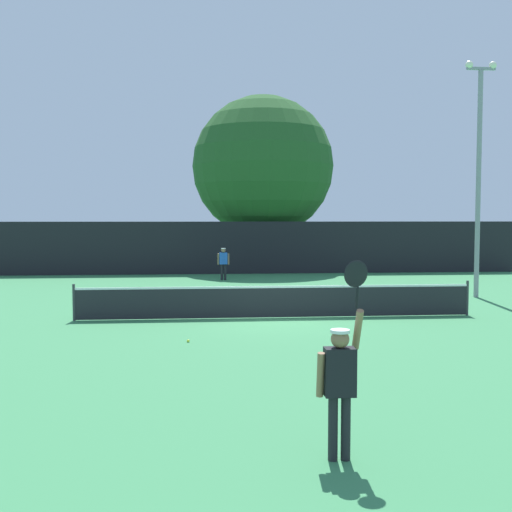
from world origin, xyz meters
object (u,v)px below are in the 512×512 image
at_px(parked_car_near, 118,251).
at_px(light_pole, 479,165).
at_px(large_tree, 263,167).
at_px(parked_car_mid, 333,253).
at_px(parked_car_far, 389,252).
at_px(tennis_ball, 188,341).
at_px(player_serving, 340,374).
at_px(player_receiving, 223,261).

bearing_deg(parked_car_near, light_pole, -57.70).
distance_m(light_pole, large_tree, 15.51).
bearing_deg(parked_car_mid, light_pole, -84.15).
relative_size(large_tree, parked_car_near, 2.30).
distance_m(light_pole, parked_car_far, 17.89).
xyz_separation_m(tennis_ball, parked_car_far, (12.59, 24.85, 0.74)).
bearing_deg(light_pole, player_serving, -119.90).
relative_size(player_serving, large_tree, 0.24).
bearing_deg(parked_car_near, player_serving, -85.50).
xyz_separation_m(light_pole, parked_car_near, (-15.87, 18.99, -4.18)).
bearing_deg(large_tree, parked_car_far, 21.11).
height_order(light_pole, parked_car_mid, light_pole).
relative_size(light_pole, large_tree, 0.87).
relative_size(player_serving, light_pole, 0.28).
relative_size(light_pole, parked_car_mid, 2.06).
bearing_deg(player_receiving, player_serving, 91.78).
height_order(tennis_ball, parked_car_far, parked_car_far).
bearing_deg(player_serving, player_receiving, 91.78).
relative_size(player_serving, parked_car_near, 0.56).
xyz_separation_m(large_tree, parked_car_near, (-9.14, 5.06, -5.23)).
xyz_separation_m(player_serving, large_tree, (1.87, 28.90, 4.93)).
distance_m(tennis_ball, light_pole, 13.95).
distance_m(tennis_ball, large_tree, 22.65).
distance_m(parked_car_mid, parked_car_far, 4.42).
height_order(player_receiving, parked_car_mid, parked_car_mid).
relative_size(tennis_ball, parked_car_near, 0.02).
xyz_separation_m(parked_car_near, parked_car_far, (17.82, -1.70, 0.00)).
relative_size(player_receiving, large_tree, 0.15).
xyz_separation_m(player_receiving, parked_car_far, (11.24, 10.05, -0.16)).
distance_m(player_serving, parked_car_mid, 31.28).
bearing_deg(parked_car_far, player_receiving, -132.70).
height_order(parked_car_mid, parked_car_far, same).
height_order(player_receiving, tennis_ball, player_receiving).
bearing_deg(light_pole, large_tree, 115.78).
bearing_deg(parked_car_mid, player_serving, -103.88).
distance_m(light_pole, parked_car_near, 25.10).
bearing_deg(large_tree, parked_car_mid, 20.51).
bearing_deg(player_serving, tennis_ball, 105.40).
distance_m(tennis_ball, parked_car_mid, 24.73).
bearing_deg(parked_car_mid, player_receiving, -132.32).
height_order(light_pole, large_tree, large_tree).
xyz_separation_m(player_serving, parked_car_far, (10.55, 32.25, -0.30)).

